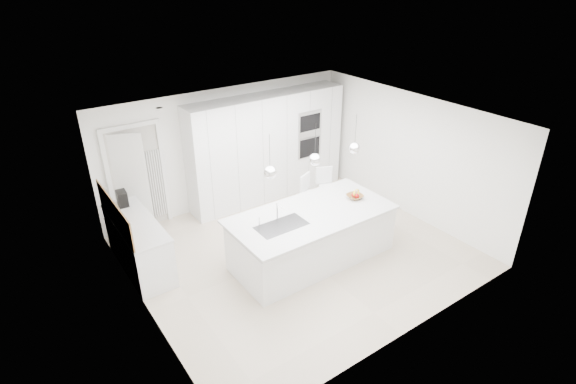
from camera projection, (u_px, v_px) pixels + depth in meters
floor at (297, 252)px, 8.16m from camera, size 5.50×5.50×0.00m
wall_back at (228, 147)px, 9.41m from camera, size 5.50×0.00×5.50m
wall_left at (137, 243)px, 6.18m from camera, size 0.00×5.00×5.00m
ceiling at (299, 120)px, 7.02m from camera, size 5.50×5.50×0.00m
tall_cabinets at (268, 147)px, 9.65m from camera, size 3.60×0.60×2.30m
oven_stack at (310, 134)px, 9.79m from camera, size 0.62×0.04×1.05m
doorway_frame at (138, 180)px, 8.49m from camera, size 1.11×0.08×2.13m
hallway_door at (126, 185)px, 8.34m from camera, size 0.76×0.38×2.00m
radiator at (156, 184)px, 8.73m from camera, size 0.32×0.04×1.40m
left_base_cabinets at (139, 245)px, 7.58m from camera, size 0.60×1.80×0.86m
left_worktop at (135, 223)px, 7.38m from camera, size 0.62×1.82×0.04m
oak_backsplash at (114, 213)px, 7.11m from camera, size 0.02×1.80×0.50m
island_base at (313, 238)px, 7.79m from camera, size 2.80×1.20×0.86m
island_worktop at (311, 214)px, 7.63m from camera, size 2.84×1.40×0.04m
island_sink at (282, 230)px, 7.28m from camera, size 0.84×0.44×0.18m
island_tap at (277, 212)px, 7.35m from camera, size 0.02×0.02×0.30m
pendant_left at (270, 172)px, 6.69m from camera, size 0.20×0.20×0.20m
pendant_mid at (315, 160)px, 7.13m from camera, size 0.20×0.20×0.20m
pendant_right at (354, 148)px, 7.56m from camera, size 0.20×0.20×0.20m
fruit_bowl at (355, 197)px, 8.08m from camera, size 0.30×0.30×0.07m
espresso_machine at (122, 198)px, 7.80m from camera, size 0.18×0.26×0.27m
bar_stool_left at (309, 202)px, 8.77m from camera, size 0.51×0.58×1.05m
bar_stool_right at (328, 194)px, 9.06m from camera, size 0.51×0.58×1.06m
apple_a at (357, 196)px, 8.01m from camera, size 0.09×0.09×0.09m
apple_b at (353, 195)px, 8.07m from camera, size 0.07×0.07×0.07m
apple_c at (354, 195)px, 8.06m from camera, size 0.07×0.07×0.07m
banana_bunch at (356, 193)px, 8.05m from camera, size 0.23×0.17×0.21m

